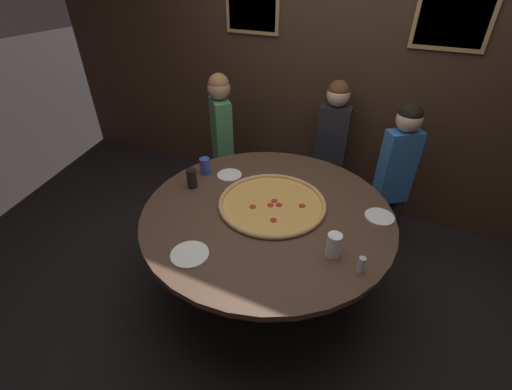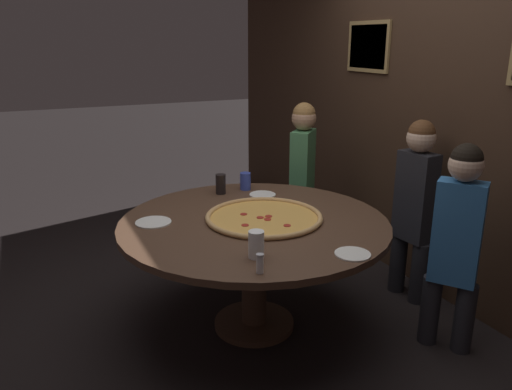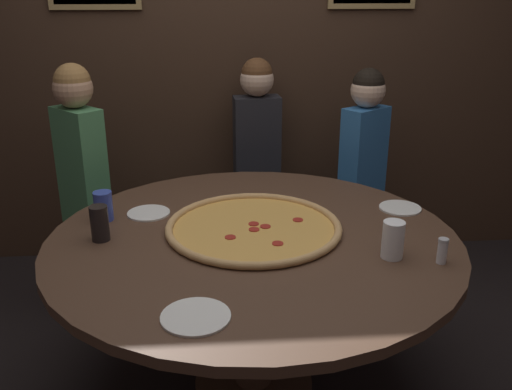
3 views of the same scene
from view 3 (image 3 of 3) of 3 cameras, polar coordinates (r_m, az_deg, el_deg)
The scene contains 14 objects.
ground_plane at distance 2.70m, azimuth -0.24°, elevation -18.57°, with size 24.00×24.00×0.00m, color black.
back_wall at distance 3.54m, azimuth -2.00°, elevation 14.14°, with size 6.40×0.08×2.60m.
dining_table at distance 2.36m, azimuth -0.26°, elevation -6.87°, with size 1.66×1.66×0.74m.
giant_pizza at distance 2.36m, azimuth -0.24°, elevation -3.22°, with size 0.73×0.73×0.03m.
drink_cup_centre_back at distance 2.52m, azimuth -15.02°, elevation -1.08°, with size 0.08×0.08×0.13m, color #384CB7.
drink_cup_near_right at distance 2.33m, azimuth -15.37°, elevation -2.74°, with size 0.07×0.07×0.14m, color black.
drink_cup_far_right at distance 2.17m, azimuth 13.53°, elevation -4.37°, with size 0.08×0.08×0.14m, color white.
white_plate_beside_cup at distance 1.79m, azimuth -6.06°, elevation -11.99°, with size 0.22×0.22×0.01m, color white.
white_plate_left_side at distance 2.57m, azimuth -10.69°, elevation -1.78°, with size 0.19×0.19×0.01m, color white.
white_plate_near_front at distance 2.66m, azimuth 14.22°, elevation -1.27°, with size 0.19×0.19×0.01m, color white.
condiment_shaker at distance 2.19m, azimuth 18.14°, elevation -5.32°, with size 0.04×0.04×0.10m.
diner_centre_back at distance 3.15m, azimuth -16.96°, elevation 2.11°, with size 0.32×0.32×1.33m.
diner_far_right at distance 3.42m, azimuth 0.09°, elevation 4.20°, with size 0.33×0.19×1.30m.
diner_side_left at distance 3.32m, azimuth 10.64°, elevation 2.96°, with size 0.32×0.28×1.27m.
Camera 3 is at (-0.15, -2.08, 1.71)m, focal length 40.00 mm.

